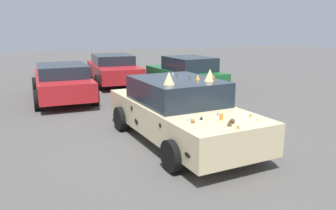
{
  "coord_description": "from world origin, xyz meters",
  "views": [
    {
      "loc": [
        -6.9,
        3.12,
        2.66
      ],
      "look_at": [
        0.0,
        0.3,
        0.9
      ],
      "focal_mm": 36.16,
      "sensor_mm": 36.0,
      "label": 1
    }
  ],
  "objects_px": {
    "art_car_decorated": "(179,111)",
    "parked_sedan_behind_left": "(113,69)",
    "parked_sedan_near_left": "(62,81)",
    "parked_sedan_far_right": "(186,74)"
  },
  "relations": [
    {
      "from": "parked_sedan_behind_left",
      "to": "parked_sedan_far_right",
      "type": "height_order",
      "value": "parked_sedan_far_right"
    },
    {
      "from": "art_car_decorated",
      "to": "parked_sedan_behind_left",
      "type": "relative_size",
      "value": 1.04
    },
    {
      "from": "parked_sedan_near_left",
      "to": "parked_sedan_far_right",
      "type": "distance_m",
      "value": 4.89
    },
    {
      "from": "art_car_decorated",
      "to": "parked_sedan_behind_left",
      "type": "distance_m",
      "value": 8.51
    },
    {
      "from": "art_car_decorated",
      "to": "parked_sedan_near_left",
      "type": "xyz_separation_m",
      "value": [
        5.7,
        2.09,
        -0.04
      ]
    },
    {
      "from": "art_car_decorated",
      "to": "parked_sedan_near_left",
      "type": "bearing_deg",
      "value": -164.53
    },
    {
      "from": "parked_sedan_near_left",
      "to": "parked_sedan_far_right",
      "type": "relative_size",
      "value": 1.07
    },
    {
      "from": "parked_sedan_far_right",
      "to": "parked_sedan_behind_left",
      "type": "bearing_deg",
      "value": 33.95
    },
    {
      "from": "parked_sedan_near_left",
      "to": "art_car_decorated",
      "type": "bearing_deg",
      "value": -159.71
    },
    {
      "from": "parked_sedan_near_left",
      "to": "parked_sedan_far_right",
      "type": "bearing_deg",
      "value": -90.74
    }
  ]
}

